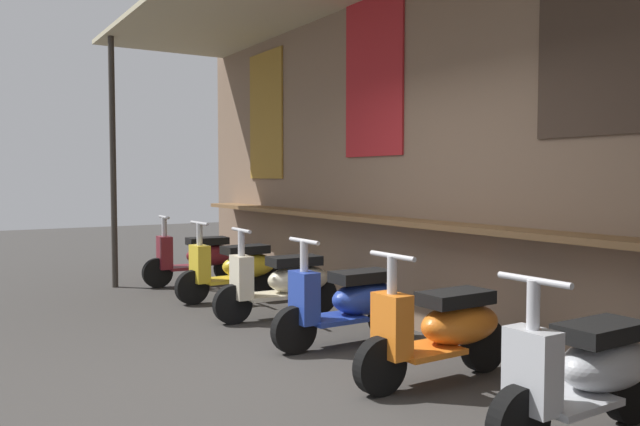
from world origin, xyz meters
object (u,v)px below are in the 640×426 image
(scooter_cream, at_px, (284,281))
(scooter_blue, at_px, (351,301))
(scooter_maroon, at_px, (199,256))
(scooter_orange, at_px, (443,328))
(scooter_silver, at_px, (588,371))
(scooter_yellow, at_px, (237,267))

(scooter_cream, bearing_deg, scooter_blue, 92.75)
(scooter_maroon, relative_size, scooter_cream, 1.00)
(scooter_cream, distance_m, scooter_blue, 1.25)
(scooter_orange, xyz_separation_m, scooter_silver, (1.20, -0.00, 0.00))
(scooter_maroon, distance_m, scooter_yellow, 1.27)
(scooter_blue, height_order, scooter_orange, same)
(scooter_orange, bearing_deg, scooter_maroon, -91.06)
(scooter_yellow, distance_m, scooter_blue, 2.47)
(scooter_yellow, height_order, scooter_blue, same)
(scooter_yellow, bearing_deg, scooter_cream, 87.29)
(scooter_maroon, distance_m, scooter_blue, 3.74)
(scooter_maroon, relative_size, scooter_yellow, 1.00)
(scooter_maroon, height_order, scooter_silver, same)
(scooter_orange, relative_size, scooter_silver, 1.00)
(scooter_blue, distance_m, scooter_silver, 2.40)
(scooter_cream, distance_m, scooter_orange, 2.45)
(scooter_maroon, height_order, scooter_orange, same)
(scooter_maroon, xyz_separation_m, scooter_yellow, (1.27, 0.00, 0.00))
(scooter_silver, bearing_deg, scooter_blue, -91.10)
(scooter_yellow, relative_size, scooter_orange, 1.00)
(scooter_blue, xyz_separation_m, scooter_silver, (2.40, -0.00, 0.00))
(scooter_yellow, relative_size, scooter_blue, 1.00)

